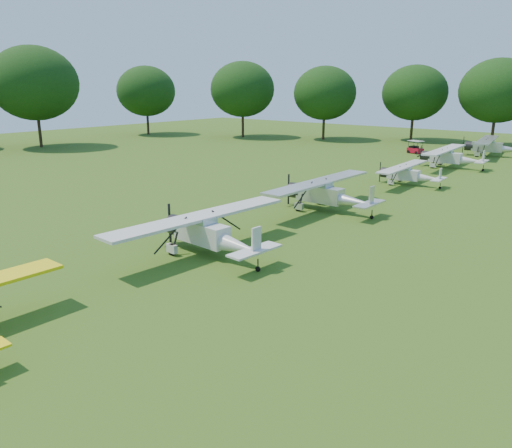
{
  "coord_description": "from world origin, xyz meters",
  "views": [
    {
      "loc": [
        18.77,
        -24.86,
        9.1
      ],
      "look_at": [
        1.34,
        -3.72,
        1.4
      ],
      "focal_mm": 35.0,
      "sensor_mm": 36.0,
      "label": 1
    }
  ],
  "objects_px": {
    "aircraft_5": "(408,173)",
    "golf_cart": "(415,149)",
    "aircraft_6": "(450,156)",
    "aircraft_7": "(492,146)",
    "aircraft_3": "(208,231)",
    "aircraft_4": "(327,193)"
  },
  "relations": [
    {
      "from": "aircraft_4",
      "to": "aircraft_7",
      "type": "height_order",
      "value": "aircraft_7"
    },
    {
      "from": "aircraft_4",
      "to": "aircraft_7",
      "type": "relative_size",
      "value": 0.98
    },
    {
      "from": "aircraft_4",
      "to": "golf_cart",
      "type": "distance_m",
      "value": 35.93
    },
    {
      "from": "aircraft_3",
      "to": "golf_cart",
      "type": "height_order",
      "value": "aircraft_3"
    },
    {
      "from": "aircraft_5",
      "to": "golf_cart",
      "type": "bearing_deg",
      "value": 108.05
    },
    {
      "from": "aircraft_3",
      "to": "aircraft_7",
      "type": "height_order",
      "value": "aircraft_7"
    },
    {
      "from": "aircraft_5",
      "to": "aircraft_7",
      "type": "distance_m",
      "value": 25.18
    },
    {
      "from": "golf_cart",
      "to": "aircraft_7",
      "type": "bearing_deg",
      "value": 41.22
    },
    {
      "from": "aircraft_6",
      "to": "golf_cart",
      "type": "distance_m",
      "value": 12.27
    },
    {
      "from": "aircraft_5",
      "to": "aircraft_4",
      "type": "bearing_deg",
      "value": -95.56
    },
    {
      "from": "aircraft_3",
      "to": "aircraft_7",
      "type": "relative_size",
      "value": 0.98
    },
    {
      "from": "aircraft_3",
      "to": "golf_cart",
      "type": "distance_m",
      "value": 48.42
    },
    {
      "from": "aircraft_4",
      "to": "aircraft_5",
      "type": "distance_m",
      "value": 13.33
    },
    {
      "from": "aircraft_6",
      "to": "golf_cart",
      "type": "bearing_deg",
      "value": 126.58
    },
    {
      "from": "aircraft_6",
      "to": "aircraft_7",
      "type": "bearing_deg",
      "value": 82.19
    },
    {
      "from": "aircraft_4",
      "to": "aircraft_5",
      "type": "height_order",
      "value": "aircraft_4"
    },
    {
      "from": "aircraft_4",
      "to": "golf_cart",
      "type": "bearing_deg",
      "value": 102.18
    },
    {
      "from": "aircraft_6",
      "to": "golf_cart",
      "type": "relative_size",
      "value": 5.06
    },
    {
      "from": "aircraft_6",
      "to": "aircraft_5",
      "type": "bearing_deg",
      "value": -91.45
    },
    {
      "from": "aircraft_5",
      "to": "golf_cart",
      "type": "relative_size",
      "value": 4.25
    },
    {
      "from": "aircraft_4",
      "to": "aircraft_3",
      "type": "bearing_deg",
      "value": -88.74
    },
    {
      "from": "aircraft_5",
      "to": "aircraft_6",
      "type": "xyz_separation_m",
      "value": [
        -0.42,
        12.4,
        0.21
      ]
    }
  ]
}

